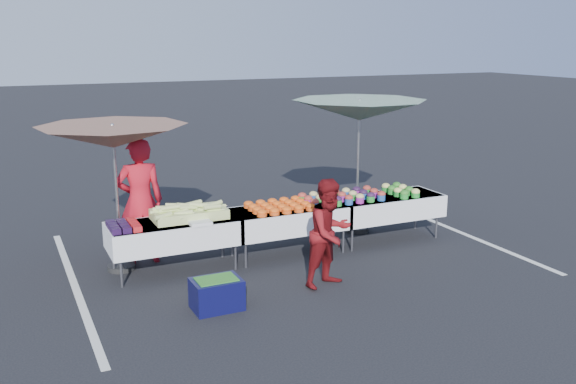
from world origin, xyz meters
name	(u,v)px	position (x,y,z in m)	size (l,w,h in m)	color
ground	(288,254)	(0.00, 0.00, 0.00)	(80.00, 80.00, 0.00)	black
stripe_left	(75,286)	(-3.20, 0.00, 0.00)	(0.10, 5.00, 0.00)	silver
stripe_right	(452,229)	(3.20, 0.00, 0.00)	(0.10, 5.00, 0.00)	silver
table_left	(174,233)	(-1.80, 0.00, 0.58)	(1.86, 0.81, 0.75)	white
table_center	(288,218)	(0.00, 0.00, 0.58)	(1.86, 0.81, 0.75)	white
table_right	(386,206)	(1.80, 0.00, 0.58)	(1.86, 0.81, 0.75)	white
berry_punnets	(124,226)	(-2.51, -0.06, 0.79)	(0.40, 0.54, 0.08)	black
corn_pile	(189,213)	(-1.55, 0.05, 0.84)	(1.16, 0.57, 0.26)	#A8BE61
plastic_bags	(200,223)	(-1.50, -0.30, 0.78)	(0.30, 0.25, 0.05)	white
carrot_bowls	(279,206)	(-0.15, -0.01, 0.80)	(0.95, 0.69, 0.11)	#E45219
potato_cups	(342,196)	(0.95, 0.00, 0.83)	(1.34, 0.58, 0.16)	#22519F
bean_baskets	(400,190)	(2.06, -0.01, 0.82)	(0.36, 0.68, 0.15)	#24902E
vendor	(140,201)	(-2.13, 0.60, 0.95)	(0.69, 0.45, 1.89)	red
customer	(330,233)	(-0.02, -1.40, 0.74)	(0.72, 0.56, 1.49)	maroon
umbrella_left	(113,138)	(-2.50, 0.40, 1.94)	(2.51, 2.51, 2.14)	black
umbrella_right	(359,111)	(1.60, 0.61, 2.10)	(2.96, 2.96, 2.31)	black
storage_bin	(217,293)	(-1.68, -1.51, 0.21)	(0.61, 0.45, 0.40)	#0A0B36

